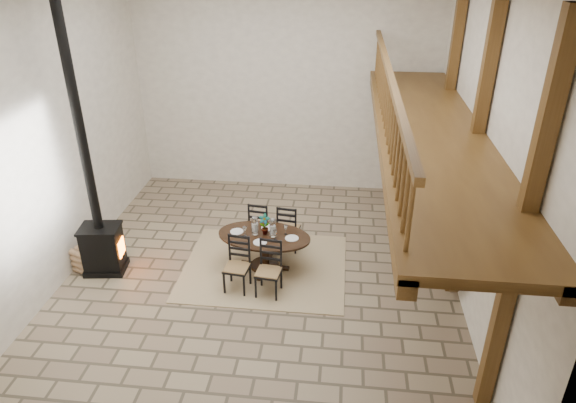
# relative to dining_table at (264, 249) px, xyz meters

# --- Properties ---
(ground) EXTENTS (8.00, 8.00, 0.00)m
(ground) POSITION_rel_dining_table_xyz_m (-0.03, -0.28, -0.41)
(ground) COLOR gray
(ground) RESTS_ON ground
(room_shell) EXTENTS (7.02, 8.02, 5.01)m
(room_shell) POSITION_rel_dining_table_xyz_m (1.16, -0.28, 2.60)
(room_shell) COLOR white
(room_shell) RESTS_ON ground
(rug) EXTENTS (3.00, 2.50, 0.02)m
(rug) POSITION_rel_dining_table_xyz_m (-0.00, -0.00, -0.40)
(rug) COLOR tan
(rug) RESTS_ON ground
(dining_table) EXTENTS (1.83, 2.01, 1.10)m
(dining_table) POSITION_rel_dining_table_xyz_m (0.00, 0.00, 0.00)
(dining_table) COLOR black
(dining_table) RESTS_ON ground
(wood_stove) EXTENTS (0.78, 0.64, 5.00)m
(wood_stove) POSITION_rel_dining_table_xyz_m (-2.91, -0.41, 0.70)
(wood_stove) COLOR black
(wood_stove) RESTS_ON ground
(log_basket) EXTENTS (0.46, 0.46, 0.38)m
(log_basket) POSITION_rel_dining_table_xyz_m (-3.17, -0.03, -0.25)
(log_basket) COLOR brown
(log_basket) RESTS_ON ground
(log_stack) EXTENTS (0.46, 0.46, 0.48)m
(log_stack) POSITION_rel_dining_table_xyz_m (-3.28, -0.46, -0.17)
(log_stack) COLOR tan
(log_stack) RESTS_ON ground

